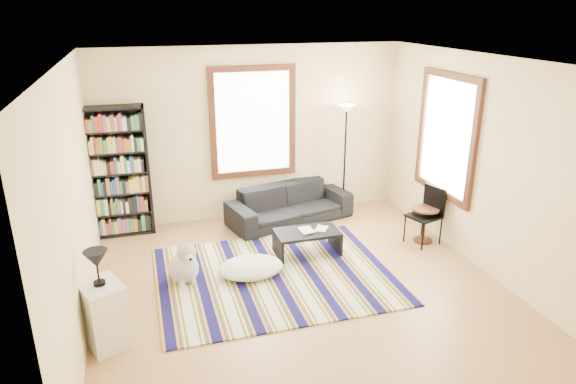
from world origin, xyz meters
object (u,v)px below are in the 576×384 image
object	(u,v)px
side_table	(424,225)
white_cabinet	(104,314)
sofa	(290,204)
folding_chair	(424,216)
dog	(183,260)
floor_cushion	(251,267)
coffee_table	(307,243)
floor_lamp	(345,160)
bookshelf	(119,172)

from	to	relation	value
side_table	white_cabinet	world-z (taller)	white_cabinet
sofa	side_table	size ratio (longest dim) A/B	3.76
folding_chair	dog	world-z (taller)	folding_chair
floor_cushion	dog	world-z (taller)	dog
floor_cushion	white_cabinet	size ratio (longest dim) A/B	1.24
floor_cushion	side_table	bearing A→B (deg)	5.61
side_table	sofa	bearing A→B (deg)	142.29
floor_cushion	side_table	xyz separation A→B (m)	(2.73, 0.27, 0.16)
floor_cushion	sofa	bearing A→B (deg)	57.45
sofa	side_table	world-z (taller)	sofa
floor_cushion	white_cabinet	xyz separation A→B (m)	(-1.77, -1.00, 0.24)
dog	side_table	bearing A→B (deg)	-7.74
floor_cushion	coffee_table	bearing A→B (deg)	21.62
sofa	folding_chair	size ratio (longest dim) A/B	2.36
sofa	coffee_table	bearing A→B (deg)	-109.29
coffee_table	floor_lamp	bearing A→B (deg)	50.47
sofa	folding_chair	xyz separation A→B (m)	(1.66, -1.37, 0.13)
floor_cushion	folding_chair	world-z (taller)	folding_chair
bookshelf	white_cabinet	world-z (taller)	bookshelf
sofa	coffee_table	xyz separation A→B (m)	(-0.11, -1.23, -0.12)
dog	white_cabinet	bearing A→B (deg)	-140.38
folding_chair	sofa	bearing A→B (deg)	123.87
bookshelf	sofa	bearing A→B (deg)	-5.92
coffee_table	side_table	size ratio (longest dim) A/B	1.67
floor_cushion	folding_chair	bearing A→B (deg)	4.76
bookshelf	white_cabinet	bearing A→B (deg)	-93.67
coffee_table	folding_chair	world-z (taller)	folding_chair
coffee_table	floor_cushion	size ratio (longest dim) A/B	1.04
sofa	side_table	bearing A→B (deg)	-51.80
bookshelf	folding_chair	xyz separation A→B (m)	(4.27, -1.64, -0.57)
coffee_table	floor_lamp	xyz separation A→B (m)	(1.10, 1.33, 0.75)
folding_chair	white_cabinet	world-z (taller)	folding_chair
floor_cushion	side_table	world-z (taller)	side_table
coffee_table	dog	world-z (taller)	dog
coffee_table	white_cabinet	distance (m)	3.00
folding_chair	floor_cushion	bearing A→B (deg)	168.11
bookshelf	side_table	bearing A→B (deg)	-20.25
white_cabinet	dog	bearing A→B (deg)	27.74
folding_chair	dog	distance (m)	3.54
coffee_table	white_cabinet	xyz separation A→B (m)	(-2.68, -1.35, 0.17)
folding_chair	white_cabinet	size ratio (longest dim) A/B	1.23
sofa	side_table	xyz separation A→B (m)	(1.71, -1.32, -0.03)
sofa	dog	distance (m)	2.40
white_cabinet	floor_cushion	bearing A→B (deg)	6.94
bookshelf	side_table	xyz separation A→B (m)	(4.32, -1.59, -0.73)
coffee_table	side_table	bearing A→B (deg)	-2.82
bookshelf	white_cabinet	xyz separation A→B (m)	(-0.18, -2.86, -0.65)
coffee_table	side_table	xyz separation A→B (m)	(1.82, -0.09, 0.09)
side_table	dog	world-z (taller)	dog
bookshelf	dog	xyz separation A→B (m)	(0.73, -1.76, -0.70)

